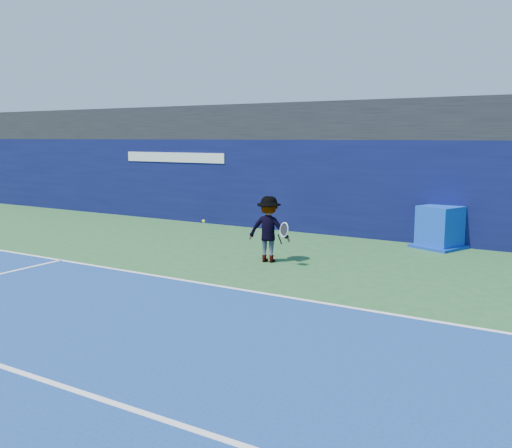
% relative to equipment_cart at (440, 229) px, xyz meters
% --- Properties ---
extents(ground, '(80.00, 80.00, 0.00)m').
position_rel_equipment_cart_xyz_m(ground, '(-2.77, -9.69, -0.54)').
color(ground, '#295C2D').
rests_on(ground, ground).
extents(baseline, '(24.00, 0.10, 0.01)m').
position_rel_equipment_cart_xyz_m(baseline, '(-2.77, -6.69, -0.53)').
color(baseline, white).
rests_on(baseline, ground).
extents(service_line, '(24.00, 0.10, 0.01)m').
position_rel_equipment_cart_xyz_m(service_line, '(-2.77, -11.69, -0.53)').
color(service_line, white).
rests_on(service_line, ground).
extents(stadium_band, '(36.00, 3.00, 1.20)m').
position_rel_equipment_cart_xyz_m(stadium_band, '(-2.77, 1.81, 3.06)').
color(stadium_band, black).
rests_on(stadium_band, back_wall_assembly).
extents(back_wall_assembly, '(36.00, 1.03, 3.00)m').
position_rel_equipment_cart_xyz_m(back_wall_assembly, '(-2.77, 0.81, 0.96)').
color(back_wall_assembly, '#0B0F3D').
rests_on(back_wall_assembly, ground).
extents(equipment_cart, '(1.59, 1.59, 1.18)m').
position_rel_equipment_cart_xyz_m(equipment_cart, '(0.00, 0.00, 0.00)').
color(equipment_cart, '#0D3ABD').
rests_on(equipment_cart, ground).
extents(tennis_player, '(1.33, 0.82, 1.65)m').
position_rel_equipment_cart_xyz_m(tennis_player, '(-3.21, -4.07, 0.29)').
color(tennis_player, white).
rests_on(tennis_player, ground).
extents(tennis_ball, '(0.08, 0.08, 0.08)m').
position_rel_equipment_cart_xyz_m(tennis_ball, '(-4.74, -4.71, 0.45)').
color(tennis_ball, '#CAE219').
rests_on(tennis_ball, ground).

